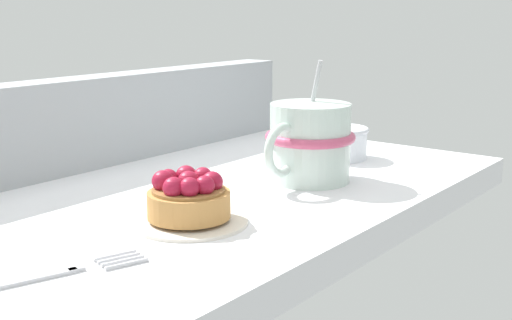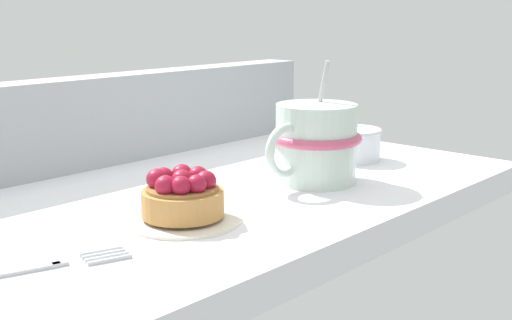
# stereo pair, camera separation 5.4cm
# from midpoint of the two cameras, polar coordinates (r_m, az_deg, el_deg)

# --- Properties ---
(ground_plane) EXTENTS (0.79, 0.41, 0.03)m
(ground_plane) POSITION_cam_midpoint_polar(r_m,az_deg,el_deg) (0.71, -9.22, -4.44)
(ground_plane) COLOR white
(window_rail_back) EXTENTS (0.78, 0.05, 0.11)m
(window_rail_back) POSITION_cam_midpoint_polar(r_m,az_deg,el_deg) (0.83, -18.06, 2.64)
(window_rail_back) COLOR #9EA3A8
(window_rail_back) RESTS_ON ground_plane
(dessert_plate) EXTENTS (0.11, 0.11, 0.01)m
(dessert_plate) POSITION_cam_midpoint_polar(r_m,az_deg,el_deg) (0.62, -8.11, -5.06)
(dessert_plate) COLOR silver
(dessert_plate) RESTS_ON ground_plane
(raspberry_tart) EXTENTS (0.07, 0.07, 0.04)m
(raspberry_tart) POSITION_cam_midpoint_polar(r_m,az_deg,el_deg) (0.61, -8.20, -3.09)
(raspberry_tart) COLOR #B77F42
(raspberry_tart) RESTS_ON dessert_plate
(coffee_mug) EXTENTS (0.13, 0.10, 0.13)m
(coffee_mug) POSITION_cam_midpoint_polar(r_m,az_deg,el_deg) (0.75, 2.42, 1.50)
(coffee_mug) COLOR silver
(coffee_mug) RESTS_ON ground_plane
(dessert_fork) EXTENTS (0.18, 0.07, 0.01)m
(dessert_fork) POSITION_cam_midpoint_polar(r_m,az_deg,el_deg) (0.52, -21.50, -9.27)
(dessert_fork) COLOR #B7B7BC
(dessert_fork) RESTS_ON ground_plane
(sugar_bowl) EXTENTS (0.08, 0.08, 0.04)m
(sugar_bowl) POSITION_cam_midpoint_polar(r_m,az_deg,el_deg) (0.88, 5.24, 1.52)
(sugar_bowl) COLOR silver
(sugar_bowl) RESTS_ON ground_plane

